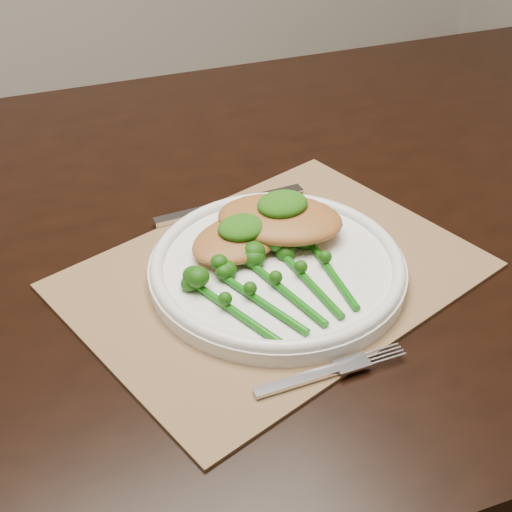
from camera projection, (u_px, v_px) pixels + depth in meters
name	position (u px, v px, depth m)	size (l,w,h in m)	color
dining_table	(214.00, 425.00, 1.08)	(1.68, 1.06, 0.75)	black
placemat	(274.00, 275.00, 0.77)	(0.42, 0.31, 0.00)	olive
dinner_plate	(277.00, 266.00, 0.76)	(0.28, 0.28, 0.02)	white
knife	(216.00, 208.00, 0.87)	(0.19, 0.02, 0.01)	silver
fork	(340.00, 368.00, 0.65)	(0.15, 0.02, 0.00)	silver
chicken_fillet_left	(239.00, 238.00, 0.78)	(0.12, 0.08, 0.02)	#AB6B31
chicken_fillet_right	(280.00, 219.00, 0.79)	(0.14, 0.10, 0.03)	#AB6B31
pesto_dollop_left	(242.00, 227.00, 0.77)	(0.05, 0.05, 0.02)	#17490A
pesto_dollop_right	(282.00, 204.00, 0.78)	(0.06, 0.05, 0.02)	#17490A
broccolini_bundle	(287.00, 293.00, 0.71)	(0.15, 0.17, 0.04)	#0F590B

